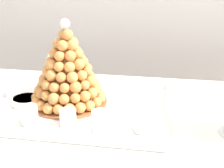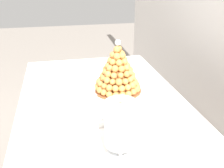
% 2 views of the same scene
% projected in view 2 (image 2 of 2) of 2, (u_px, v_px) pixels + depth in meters
% --- Properties ---
extents(buffet_table, '(1.72, 0.87, 0.74)m').
position_uv_depth(buffet_table, '(108.00, 130.00, 1.29)').
color(buffet_table, brown).
rests_on(buffet_table, ground_plane).
extents(serving_tray, '(0.60, 0.44, 0.02)m').
position_uv_depth(serving_tray, '(115.00, 95.00, 1.43)').
color(serving_tray, white).
rests_on(serving_tray, buffet_table).
extents(croquembouche, '(0.27, 0.27, 0.29)m').
position_uv_depth(croquembouche, '(118.00, 71.00, 1.42)').
color(croquembouche, brown).
rests_on(croquembouche, serving_tray).
extents(dessert_cup_left, '(0.05, 0.05, 0.05)m').
position_uv_depth(dessert_cup_left, '(86.00, 77.00, 1.60)').
color(dessert_cup_left, silver).
rests_on(dessert_cup_left, serving_tray).
extents(dessert_cup_mid_left, '(0.05, 0.05, 0.06)m').
position_uv_depth(dessert_cup_mid_left, '(87.00, 84.00, 1.49)').
color(dessert_cup_mid_left, silver).
rests_on(dessert_cup_mid_left, serving_tray).
extents(dessert_cup_centre, '(0.05, 0.05, 0.05)m').
position_uv_depth(dessert_cup_centre, '(91.00, 93.00, 1.39)').
color(dessert_cup_centre, silver).
rests_on(dessert_cup_centre, serving_tray).
extents(dessert_cup_mid_right, '(0.06, 0.06, 0.06)m').
position_uv_depth(dessert_cup_mid_right, '(92.00, 101.00, 1.29)').
color(dessert_cup_mid_right, silver).
rests_on(dessert_cup_mid_right, serving_tray).
extents(dessert_cup_right, '(0.05, 0.05, 0.05)m').
position_uv_depth(dessert_cup_right, '(98.00, 113.00, 1.19)').
color(dessert_cup_right, silver).
rests_on(dessert_cup_right, serving_tray).
extents(creme_brulee_ramekin, '(0.10, 0.10, 0.02)m').
position_uv_depth(creme_brulee_ramekin, '(107.00, 79.00, 1.59)').
color(creme_brulee_ramekin, white).
rests_on(creme_brulee_ramekin, serving_tray).
extents(macaron_goblet, '(0.11, 0.11, 0.23)m').
position_uv_depth(macaron_goblet, '(121.00, 124.00, 0.91)').
color(macaron_goblet, white).
rests_on(macaron_goblet, buffet_table).
extents(wine_glass, '(0.07, 0.07, 0.16)m').
position_uv_depth(wine_glass, '(130.00, 66.00, 1.51)').
color(wine_glass, silver).
rests_on(wine_glass, buffet_table).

